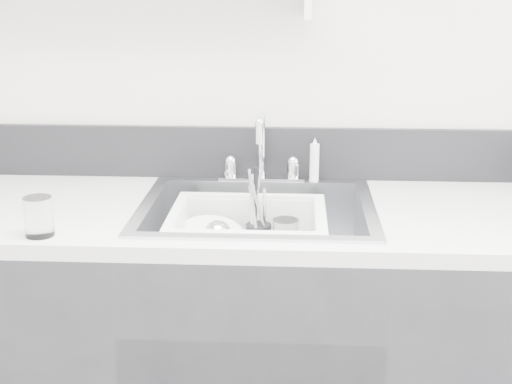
{
  "coord_description": "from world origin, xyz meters",
  "views": [
    {
      "loc": [
        0.1,
        -0.65,
        1.53
      ],
      "look_at": [
        0.0,
        1.14,
        0.98
      ],
      "focal_mm": 50.0,
      "sensor_mm": 36.0,
      "label": 1
    }
  ],
  "objects": [
    {
      "name": "backsplash",
      "position": [
        0.0,
        1.49,
        1.0
      ],
      "size": [
        3.2,
        0.02,
        0.16
      ],
      "primitive_type": "cube",
      "color": "black",
      "rests_on": "counter_run"
    },
    {
      "name": "ladle",
      "position": [
        -0.04,
        1.18,
        0.81
      ],
      "size": [
        0.33,
        0.22,
        0.09
      ],
      "primitive_type": null,
      "rotation": [
        0.0,
        0.0,
        -0.38
      ],
      "color": "silver",
      "rests_on": "wash_tub"
    },
    {
      "name": "plate_stack",
      "position": [
        -0.12,
        1.18,
        0.79
      ],
      "size": [
        0.26,
        0.25,
        0.1
      ],
      "rotation": [
        0.0,
        0.0,
        -0.01
      ],
      "color": "white",
      "rests_on": "wash_tub"
    },
    {
      "name": "tumbler_in_tub",
      "position": [
        0.08,
        1.23,
        0.82
      ],
      "size": [
        0.1,
        0.1,
        0.11
      ],
      "primitive_type": "cylinder",
      "rotation": [
        0.0,
        0.0,
        -0.4
      ],
      "color": "white",
      "rests_on": "wash_tub"
    },
    {
      "name": "utensil_cup",
      "position": [
        0.0,
        1.23,
        0.82
      ],
      "size": [
        0.07,
        0.07,
        0.24
      ],
      "rotation": [
        0.0,
        0.0,
        0.37
      ],
      "color": "black",
      "rests_on": "wash_tub"
    },
    {
      "name": "faucet",
      "position": [
        0.0,
        1.44,
        0.98
      ],
      "size": [
        0.26,
        0.18,
        0.23
      ],
      "color": "silver",
      "rests_on": "counter_run"
    },
    {
      "name": "bowl_small",
      "position": [
        0.09,
        1.12,
        0.78
      ],
      "size": [
        0.11,
        0.11,
        0.03
      ],
      "primitive_type": "imported",
      "rotation": [
        0.0,
        0.0,
        0.12
      ],
      "color": "white",
      "rests_on": "wash_tub"
    },
    {
      "name": "sink",
      "position": [
        0.0,
        1.19,
        0.83
      ],
      "size": [
        0.64,
        0.52,
        0.2
      ],
      "primitive_type": null,
      "color": "silver",
      "rests_on": "counter_run"
    },
    {
      "name": "tumbler_counter",
      "position": [
        -0.52,
        0.94,
        0.97
      ],
      "size": [
        0.09,
        0.09,
        0.1
      ],
      "primitive_type": "cylinder",
      "rotation": [
        0.0,
        0.0,
        -0.29
      ],
      "color": "white",
      "rests_on": "counter_run"
    },
    {
      "name": "wash_tub",
      "position": [
        -0.02,
        1.17,
        0.83
      ],
      "size": [
        0.52,
        0.48,
        0.16
      ],
      "primitive_type": null,
      "rotation": [
        0.0,
        0.0,
        0.39
      ],
      "color": "white",
      "rests_on": "sink"
    },
    {
      "name": "side_sprayer",
      "position": [
        0.16,
        1.44,
        0.99
      ],
      "size": [
        0.03,
        0.03,
        0.14
      ],
      "primitive_type": "cylinder",
      "color": "white",
      "rests_on": "counter_run"
    },
    {
      "name": "counter_run",
      "position": [
        0.0,
        1.19,
        0.46
      ],
      "size": [
        3.2,
        0.62,
        0.92
      ],
      "color": "#252529",
      "rests_on": "ground"
    }
  ]
}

